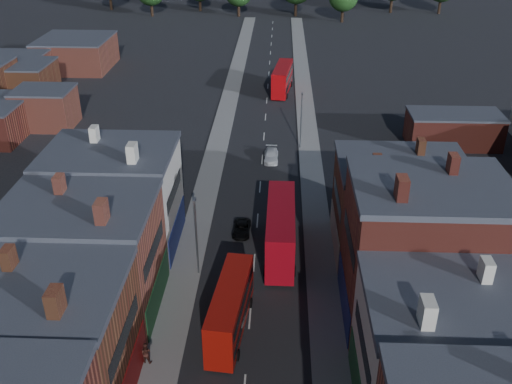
# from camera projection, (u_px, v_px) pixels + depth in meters

# --- Properties ---
(pavement_west) EXTENTS (3.00, 200.00, 0.12)m
(pavement_west) POSITION_uv_depth(u_px,v_px,m) (209.00, 178.00, 71.83)
(pavement_west) COLOR gray
(pavement_west) RESTS_ON ground
(pavement_east) EXTENTS (3.00, 200.00, 0.12)m
(pavement_east) POSITION_uv_depth(u_px,v_px,m) (312.00, 180.00, 71.34)
(pavement_east) COLOR gray
(pavement_east) RESTS_ON ground
(lamp_post_2) EXTENTS (0.25, 0.70, 8.12)m
(lamp_post_2) POSITION_uv_depth(u_px,v_px,m) (196.00, 232.00, 51.98)
(lamp_post_2) COLOR slate
(lamp_post_2) RESTS_ON ground
(lamp_post_3) EXTENTS (0.25, 0.70, 8.12)m
(lamp_post_3) POSITION_uv_depth(u_px,v_px,m) (301.00, 117.00, 78.00)
(lamp_post_3) COLOR slate
(lamp_post_3) RESTS_ON ground
(bus_0) EXTENTS (3.30, 10.14, 4.30)m
(bus_0) POSITION_uv_depth(u_px,v_px,m) (230.00, 308.00, 46.19)
(bus_0) COLOR #A31009
(bus_0) RESTS_ON ground
(bus_1) EXTENTS (3.08, 11.83, 5.10)m
(bus_1) POSITION_uv_depth(u_px,v_px,m) (281.00, 229.00, 56.02)
(bus_1) COLOR #B40A18
(bus_1) RESTS_ON ground
(bus_2) EXTENTS (3.80, 11.15, 4.72)m
(bus_2) POSITION_uv_depth(u_px,v_px,m) (282.00, 78.00, 100.79)
(bus_2) COLOR #9F070A
(bus_2) RESTS_ON ground
(car_2) EXTENTS (1.84, 3.90, 1.08)m
(car_2) POSITION_uv_depth(u_px,v_px,m) (242.00, 229.00, 60.35)
(car_2) COLOR black
(car_2) RESTS_ON ground
(car_3) EXTENTS (1.88, 4.57, 1.32)m
(car_3) POSITION_uv_depth(u_px,v_px,m) (271.00, 155.00, 76.45)
(car_3) COLOR silver
(car_3) RESTS_ON ground
(ped_1) EXTENTS (0.95, 0.61, 1.82)m
(ped_1) POSITION_uv_depth(u_px,v_px,m) (146.00, 353.00, 43.60)
(ped_1) COLOR #47231C
(ped_1) RESTS_ON pavement_west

